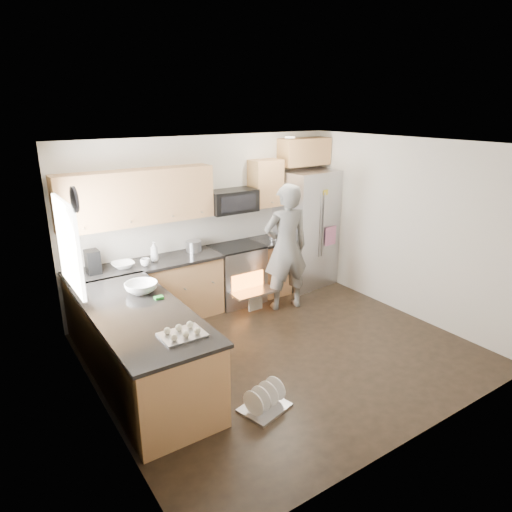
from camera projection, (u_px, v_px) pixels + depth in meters
ground at (282, 351)px, 5.89m from camera, size 4.50×4.50×0.00m
room_shell at (281, 225)px, 5.36m from camera, size 4.54×4.04×2.62m
back_cabinet_run at (180, 253)px, 6.66m from camera, size 4.45×0.64×2.50m
peninsula at (143, 349)px, 5.02m from camera, size 0.96×2.36×1.04m
stove_range at (237, 261)px, 7.20m from camera, size 0.76×0.97×1.79m
refrigerator at (306, 229)px, 7.85m from camera, size 1.05×0.86×1.99m
person at (286, 248)px, 6.88m from camera, size 0.79×0.61×1.95m
dish_rack at (265, 402)px, 4.74m from camera, size 0.56×0.49×0.30m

